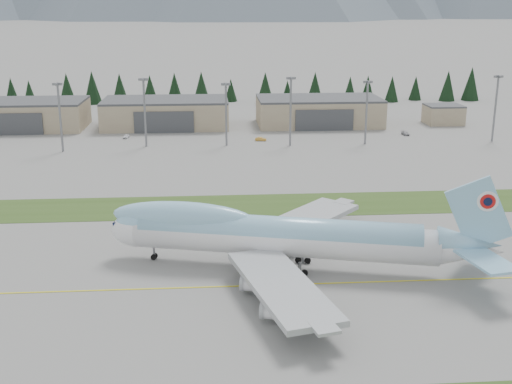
{
  "coord_description": "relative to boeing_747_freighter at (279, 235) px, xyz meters",
  "views": [
    {
      "loc": [
        1.88,
        -99.8,
        46.0
      ],
      "look_at": [
        11.31,
        29.31,
        8.0
      ],
      "focal_mm": 45.0,
      "sensor_mm": 36.0,
      "label": 1
    }
  ],
  "objects": [
    {
      "name": "service_vehicle_b",
      "position": [
        5.75,
        112.49,
        -6.25
      ],
      "size": [
        4.13,
        2.26,
        1.29
      ],
      "primitive_type": "imported",
      "rotation": [
        0.0,
        0.0,
        1.33
      ],
      "color": "gold",
      "rests_on": "ground"
    },
    {
      "name": "ground",
      "position": [
        -13.85,
        -7.46,
        -6.25
      ],
      "size": [
        7000.0,
        7000.0,
        0.0
      ],
      "primitive_type": "plane",
      "color": "slate",
      "rests_on": "ground"
    },
    {
      "name": "taxiway_line_main",
      "position": [
        -13.85,
        -7.46,
        -6.25
      ],
      "size": [
        400.0,
        0.4,
        0.02
      ],
      "primitive_type": "cube",
      "color": "yellow",
      "rests_on": "ground"
    },
    {
      "name": "floodlight_masts",
      "position": [
        7.24,
        104.41,
        9.34
      ],
      "size": [
        149.0,
        9.14,
        23.03
      ],
      "color": "slate",
      "rests_on": "ground"
    },
    {
      "name": "service_vehicle_a",
      "position": [
        -41.9,
        120.59,
        -6.25
      ],
      "size": [
        2.21,
        4.0,
        1.29
      ],
      "primitive_type": "imported",
      "rotation": [
        0.0,
        0.0,
        -0.19
      ],
      "color": "white",
      "rests_on": "ground"
    },
    {
      "name": "grass_strip_far",
      "position": [
        -13.85,
        37.54,
        -6.25
      ],
      "size": [
        400.0,
        18.0,
        0.08
      ],
      "primitive_type": "cube",
      "color": "#334E1C",
      "rests_on": "ground"
    },
    {
      "name": "boeing_747_freighter",
      "position": [
        0.0,
        0.0,
        0.0
      ],
      "size": [
        72.12,
        60.28,
        18.96
      ],
      "rotation": [
        0.0,
        0.0,
        -0.25
      ],
      "color": "white",
      "rests_on": "ground"
    },
    {
      "name": "control_shed",
      "position": [
        81.15,
        140.54,
        -2.45
      ],
      "size": [
        14.0,
        12.0,
        7.6
      ],
      "color": "gray",
      "rests_on": "ground"
    },
    {
      "name": "conifer_belt",
      "position": [
        -10.41,
        203.9,
        0.81
      ],
      "size": [
        270.71,
        14.64,
        16.41
      ],
      "color": "black",
      "rests_on": "ground"
    },
    {
      "name": "hangar_center",
      "position": [
        -28.85,
        142.43,
        -0.86
      ],
      "size": [
        48.0,
        26.6,
        10.8
      ],
      "color": "gray",
      "rests_on": "ground"
    },
    {
      "name": "service_vehicle_c",
      "position": [
        59.36,
        118.96,
        -6.25
      ],
      "size": [
        2.33,
        4.83,
        1.35
      ],
      "primitive_type": "imported",
      "rotation": [
        0.0,
        0.0,
        0.1
      ],
      "color": "#9A999E",
      "rests_on": "ground"
    },
    {
      "name": "hangar_left",
      "position": [
        -83.85,
        142.43,
        -0.86
      ],
      "size": [
        48.0,
        26.6,
        10.8
      ],
      "color": "gray",
      "rests_on": "ground"
    },
    {
      "name": "hangar_right",
      "position": [
        31.15,
        142.43,
        -0.86
      ],
      "size": [
        48.0,
        26.6,
        10.8
      ],
      "color": "gray",
      "rests_on": "ground"
    }
  ]
}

